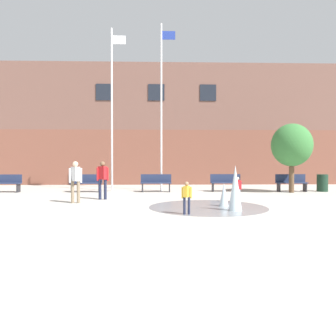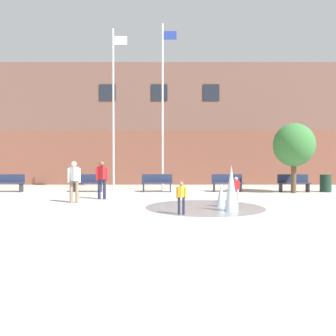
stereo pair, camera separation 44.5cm
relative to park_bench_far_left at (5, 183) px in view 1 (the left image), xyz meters
The scene contains 16 objects.
ground_plane 12.74m from the park_bench_far_left, 52.63° to the right, with size 100.00×100.00×0.00m, color #B2ADA3.
library_building 11.82m from the park_bench_far_left, 46.56° to the left, with size 36.00×6.05×8.28m.
splash_fountain 11.84m from the park_bench_far_left, 31.34° to the right, with size 4.10×4.10×1.47m.
park_bench_far_left is the anchor object (origin of this frame).
park_bench_left_of_flagpoles 4.13m from the park_bench_far_left, ahead, with size 1.60×0.44×0.91m.
park_bench_under_left_flagpole 7.74m from the park_bench_far_left, ahead, with size 1.60×0.44×0.91m.
park_bench_under_right_flagpole 11.43m from the park_bench_far_left, ahead, with size 1.60×0.44×0.91m.
park_bench_far_right 14.85m from the park_bench_far_left, ahead, with size 1.60×0.44×0.91m.
child_running 11.35m from the park_bench_far_left, 39.80° to the right, with size 0.31×0.24×0.99m.
adult_in_red 6.52m from the park_bench_far_left, 43.52° to the right, with size 0.50×0.38×1.59m.
teen_by_trashcan 6.49m from the park_bench_far_left, 30.98° to the right, with size 0.50×0.36×1.59m.
child_in_fountain 11.80m from the park_bench_far_left, 21.92° to the right, with size 0.31×0.16×0.99m.
flagpole_left 6.83m from the park_bench_far_left, ahead, with size 0.80×0.10×8.69m.
flagpole_right 9.13m from the park_bench_far_left, ahead, with size 0.80×0.10×8.96m.
trash_can 16.52m from the park_bench_far_left, ahead, with size 0.56×0.56×0.90m, color #193323.
street_tree_near_building 14.76m from the park_bench_far_left, ahead, with size 2.04×2.04×3.50m.
Camera 1 is at (0.14, -6.87, 1.59)m, focal length 35.00 mm.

